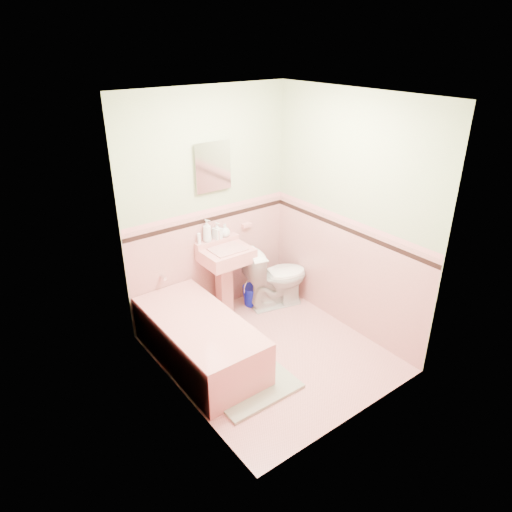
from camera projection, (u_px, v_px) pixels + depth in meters
floor at (271, 353)px, 4.72m from camera, size 2.20×2.20×0.00m
ceiling at (275, 95)px, 3.64m from camera, size 2.20×2.20×0.00m
wall_back at (209, 208)px, 4.97m from camera, size 2.50×0.00×2.50m
wall_front at (366, 289)px, 3.38m from camera, size 2.50×0.00×2.50m
wall_left at (173, 271)px, 3.64m from camera, size 0.00×2.50×2.50m
wall_right at (349, 217)px, 4.72m from camera, size 0.00×2.50×2.50m
wainscot_back at (212, 262)px, 5.24m from camera, size 2.00×0.00×2.00m
wainscot_front at (357, 360)px, 3.68m from camera, size 2.00×0.00×2.00m
wainscot_left at (181, 339)px, 3.93m from camera, size 0.00×2.20×2.20m
wainscot_right at (343, 274)px, 4.99m from camera, size 0.00×2.20×2.20m
accent_back at (210, 219)px, 5.02m from camera, size 2.00×0.00×2.00m
accent_front at (363, 303)px, 3.45m from camera, size 2.00×0.00×2.00m
accent_left at (177, 285)px, 3.70m from camera, size 0.00×2.20×2.20m
accent_right at (347, 229)px, 4.77m from camera, size 0.00×2.20×2.20m
cap_back at (210, 211)px, 4.97m from camera, size 2.00×0.00×2.00m
cap_front at (364, 292)px, 3.41m from camera, size 2.00×0.00×2.00m
cap_left at (176, 274)px, 3.66m from camera, size 0.00×2.20×2.20m
cap_right at (348, 220)px, 4.72m from camera, size 0.00×2.20×2.20m
bathtub at (200, 341)px, 4.52m from camera, size 0.70×1.50×0.45m
tub_faucet at (163, 277)px, 4.86m from camera, size 0.04×0.12×0.04m
sink at (227, 283)px, 5.19m from camera, size 0.53×0.48×0.84m
sink_faucet at (219, 235)px, 5.06m from camera, size 0.02×0.02×0.10m
medicine_cabinet at (212, 166)px, 4.78m from camera, size 0.37×0.04×0.46m
soap_dish at (247, 225)px, 5.33m from camera, size 0.12×0.07×0.04m
soap_bottle_left at (207, 231)px, 4.99m from camera, size 0.13×0.13×0.25m
soap_bottle_mid at (217, 231)px, 5.07m from camera, size 0.10×0.10×0.19m
soap_bottle_right at (225, 230)px, 5.14m from camera, size 0.13×0.13×0.15m
tube at (199, 239)px, 4.96m from camera, size 0.04×0.04×0.12m
toilet at (276, 277)px, 5.41m from camera, size 0.81×0.58×0.75m
bucket at (252, 295)px, 5.52m from camera, size 0.32×0.32×0.24m
bath_mat at (254, 388)px, 4.23m from camera, size 0.78×0.53×0.03m
shoe at (232, 385)px, 4.20m from camera, size 0.14×0.07×0.06m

